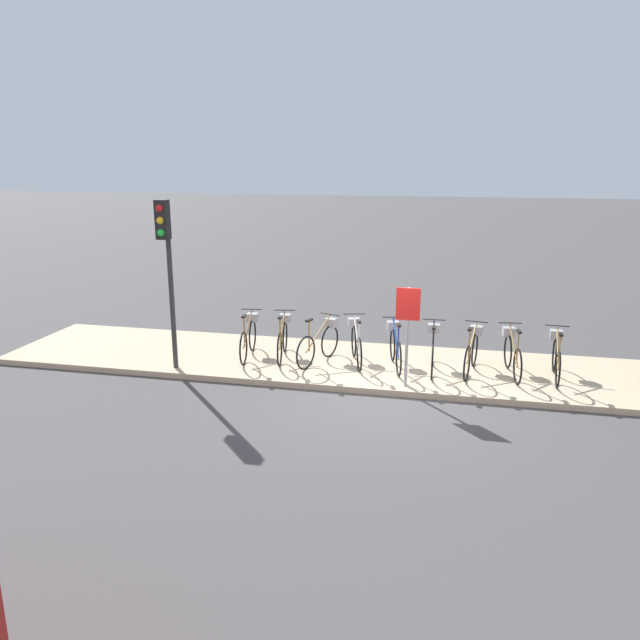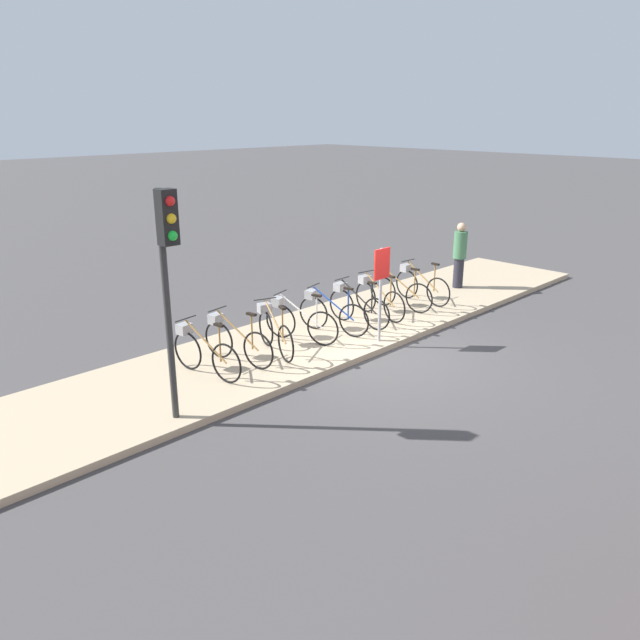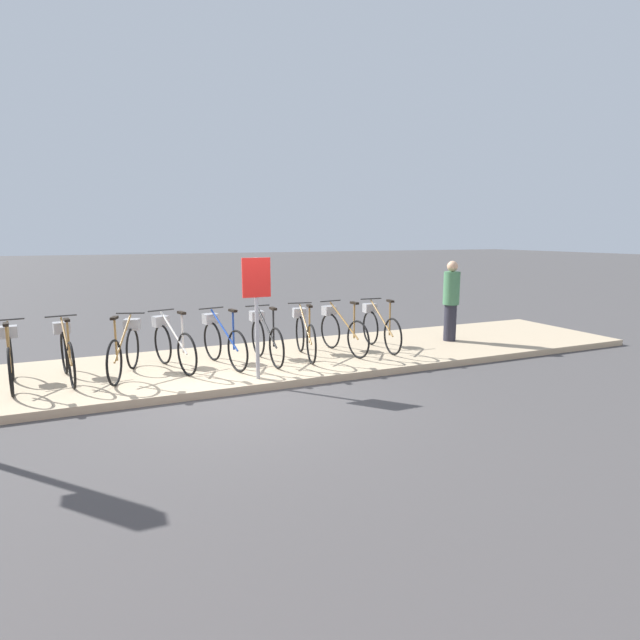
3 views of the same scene
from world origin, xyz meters
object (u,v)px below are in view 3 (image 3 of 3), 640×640
Objects in this scene: parked_bicycle_2 at (125,348)px; parked_bicycle_8 at (379,326)px; parked_bicycle_4 at (222,339)px; parked_bicycle_5 at (265,336)px; parked_bicycle_3 at (172,342)px; pedestrian at (451,299)px; parked_bicycle_6 at (304,333)px; parked_bicycle_0 at (10,357)px; sign_post at (257,297)px; parked_bicycle_7 at (341,329)px; parked_bicycle_1 at (66,351)px.

parked_bicycle_2 is 0.96× the size of parked_bicycle_8.
parked_bicycle_5 is (0.76, -0.04, 0.00)m from parked_bicycle_4.
parked_bicycle_5 is at bearing -4.63° from parked_bicycle_3.
parked_bicycle_3 is 0.99× the size of parked_bicycle_4.
pedestrian is at bearing 0.91° from parked_bicycle_2.
parked_bicycle_6 is 0.98× the size of pedestrian.
parked_bicycle_0 is 0.99× the size of parked_bicycle_8.
parked_bicycle_3 and parked_bicycle_8 have the same top height.
pedestrian is 4.74m from sign_post.
parked_bicycle_8 is at bearing 1.28° from parked_bicycle_5.
parked_bicycle_3 is 1.85m from sign_post.
parked_bicycle_7 is at bearing 1.04° from parked_bicycle_2.
parked_bicycle_1 is 1.00× the size of parked_bicycle_6.
parked_bicycle_4 is 3.13m from parked_bicycle_8.
sign_post is at bearing -158.54° from parked_bicycle_8.
parked_bicycle_7 is 2.43m from sign_post.
sign_post reaches higher than parked_bicycle_8.
parked_bicycle_0 is 1.04× the size of parked_bicycle_2.
sign_post reaches higher than parked_bicycle_3.
pedestrian reaches higher than parked_bicycle_5.
parked_bicycle_2 is 6.47m from pedestrian.
parked_bicycle_2 is 0.98× the size of parked_bicycle_4.
parked_bicycle_7 is at bearing -179.28° from pedestrian.
parked_bicycle_5 is at bearing -0.07° from parked_bicycle_2.
parked_bicycle_4 is at bearing 1.24° from parked_bicycle_2.
parked_bicycle_7 is at bearing 0.91° from parked_bicycle_4.
parked_bicycle_0 is 1.00× the size of parked_bicycle_6.
parked_bicycle_8 is at bearing -1.10° from parked_bicycle_3.
pedestrian reaches higher than parked_bicycle_1.
sign_post reaches higher than parked_bicycle_1.
parked_bicycle_2 is at bearing -178.76° from parked_bicycle_4.
sign_post is (1.88, -1.06, 0.84)m from parked_bicycle_2.
parked_bicycle_1 is 0.99× the size of parked_bicycle_5.
parked_bicycle_5 is at bearing -178.53° from pedestrian.
parked_bicycle_5 is (3.17, -0.12, 0.00)m from parked_bicycle_1.
pedestrian reaches higher than parked_bicycle_8.
sign_post reaches higher than parked_bicycle_0.
parked_bicycle_4 is 1.41m from sign_post.
parked_bicycle_0 is at bearing -177.87° from parked_bicycle_3.
pedestrian is at bearing 0.81° from parked_bicycle_4.
parked_bicycle_4 and parked_bicycle_6 have the same top height.
parked_bicycle_2 and parked_bicycle_5 have the same top height.
parked_bicycle_6 and parked_bicycle_7 have the same top height.
pedestrian is at bearing 14.20° from sign_post.
parked_bicycle_8 is at bearing -0.65° from parked_bicycle_1.
parked_bicycle_0 is at bearing -179.67° from parked_bicycle_7.
parked_bicycle_2 is 3.86m from parked_bicycle_7.
parked_bicycle_7 is at bearing 178.57° from parked_bicycle_8.
parked_bicycle_2 and parked_bicycle_6 have the same top height.
parked_bicycle_6 is (3.09, 0.04, 0.00)m from parked_bicycle_2.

